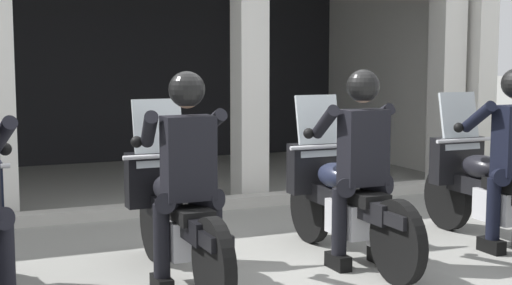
% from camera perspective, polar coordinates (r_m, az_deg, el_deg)
% --- Properties ---
extents(ground_plane, '(80.00, 80.00, 0.00)m').
position_cam_1_polar(ground_plane, '(8.71, -7.00, -4.65)').
color(ground_plane, gray).
extents(station_building, '(9.63, 4.34, 3.18)m').
position_cam_1_polar(station_building, '(10.60, -12.35, 8.20)').
color(station_building, black).
rests_on(station_building, ground).
extents(kerb_strip, '(9.13, 0.24, 0.12)m').
position_cam_1_polar(kerb_strip, '(8.16, -8.36, -5.02)').
color(kerb_strip, '#B7B5AD').
rests_on(kerb_strip, ground).
extents(motorcycle_center_left, '(0.62, 2.04, 1.35)m').
position_cam_1_polar(motorcycle_center_left, '(5.76, -6.06, -5.40)').
color(motorcycle_center_left, black).
rests_on(motorcycle_center_left, ground).
extents(police_officer_center_left, '(0.63, 0.61, 1.58)m').
position_cam_1_polar(police_officer_center_left, '(5.42, -5.23, -1.45)').
color(police_officer_center_left, black).
rests_on(police_officer_center_left, ground).
extents(motorcycle_center_right, '(0.62, 2.04, 1.35)m').
position_cam_1_polar(motorcycle_center_right, '(6.37, 6.55, -4.25)').
color(motorcycle_center_right, black).
rests_on(motorcycle_center_right, ground).
extents(police_officer_center_right, '(0.63, 0.61, 1.58)m').
position_cam_1_polar(police_officer_center_right, '(6.06, 7.93, -0.63)').
color(police_officer_center_right, black).
rests_on(police_officer_center_right, ground).
extents(motorcycle_far_right, '(0.62, 2.04, 1.35)m').
position_cam_1_polar(motorcycle_far_right, '(7.14, 17.16, -3.32)').
color(motorcycle_far_right, black).
rests_on(motorcycle_far_right, ground).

